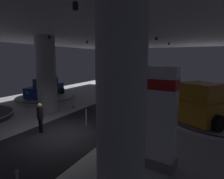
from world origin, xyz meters
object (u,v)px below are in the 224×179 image
(pickup_truck_mid_right, at_px, (216,105))
(visitor_walking_near, at_px, (40,116))
(column_left, at_px, (46,74))
(display_platform_deep_left, at_px, (117,83))
(brand_sign_pylon, at_px, (160,117))
(display_car_mid_left, at_px, (46,88))
(column_right, at_px, (121,104))
(display_car_deep_left, at_px, (117,77))
(display_platform_mid_right, at_px, (217,121))
(display_platform_mid_left, at_px, (46,98))

(pickup_truck_mid_right, relative_size, visitor_walking_near, 3.50)
(column_left, relative_size, display_platform_deep_left, 0.98)
(column_left, bearing_deg, visitor_walking_near, -48.97)
(brand_sign_pylon, relative_size, display_car_mid_left, 0.79)
(column_left, relative_size, brand_sign_pylon, 1.52)
(display_car_mid_left, distance_m, pickup_truck_mid_right, 14.03)
(column_right, relative_size, display_car_deep_left, 1.27)
(column_right, relative_size, column_left, 1.00)
(display_platform_mid_right, xyz_separation_m, pickup_truck_mid_right, (-0.18, -0.27, 1.06))
(display_platform_mid_right, height_order, pickup_truck_mid_right, pickup_truck_mid_right)
(display_car_mid_left, distance_m, display_platform_deep_left, 12.99)
(display_platform_mid_left, xyz_separation_m, display_car_mid_left, (-0.01, 0.03, 0.92))
(column_left, bearing_deg, display_car_deep_left, 96.30)
(column_left, height_order, brand_sign_pylon, column_left)
(display_car_mid_left, bearing_deg, column_right, -36.14)
(visitor_walking_near, bearing_deg, column_left, 131.03)
(display_platform_mid_left, height_order, pickup_truck_mid_right, pickup_truck_mid_right)
(display_platform_mid_left, relative_size, display_car_deep_left, 1.24)
(pickup_truck_mid_right, bearing_deg, display_platform_deep_left, 134.02)
(column_right, relative_size, display_platform_mid_right, 0.97)
(display_platform_deep_left, distance_m, display_platform_mid_right, 18.38)
(column_left, distance_m, display_platform_deep_left, 15.80)
(column_right, bearing_deg, display_platform_mid_left, 143.94)
(column_right, distance_m, display_car_mid_left, 14.53)
(display_platform_mid_left, xyz_separation_m, display_platform_mid_right, (14.20, -0.06, -0.04))
(pickup_truck_mid_right, bearing_deg, display_car_mid_left, 178.53)
(column_right, distance_m, display_platform_deep_left, 23.97)
(brand_sign_pylon, bearing_deg, column_right, -101.90)
(display_platform_mid_left, bearing_deg, visitor_walking_near, -45.32)
(display_platform_mid_left, bearing_deg, column_left, -41.18)
(brand_sign_pylon, distance_m, display_platform_mid_left, 13.75)
(display_platform_mid_left, bearing_deg, display_platform_mid_right, -0.25)
(display_car_mid_left, bearing_deg, column_left, -41.42)
(visitor_walking_near, bearing_deg, pickup_truck_mid_right, 34.19)
(visitor_walking_near, bearing_deg, display_platform_mid_left, 134.68)
(display_car_deep_left, xyz_separation_m, display_platform_mid_right, (12.97, -12.97, -0.94))
(brand_sign_pylon, distance_m, display_car_mid_left, 13.68)
(display_platform_mid_right, relative_size, pickup_truck_mid_right, 1.02)
(column_left, xyz_separation_m, display_car_mid_left, (-2.94, 2.59, -1.63))
(column_right, height_order, display_platform_mid_left, column_right)
(column_left, height_order, display_car_deep_left, column_left)
(display_platform_mid_left, bearing_deg, brand_sign_pylon, -27.34)
(column_left, bearing_deg, brand_sign_pylon, -21.94)
(column_left, bearing_deg, display_platform_mid_left, 138.82)
(column_right, height_order, brand_sign_pylon, column_right)
(column_right, xyz_separation_m, pickup_truck_mid_right, (2.37, 8.15, -1.54))
(column_left, xyz_separation_m, brand_sign_pylon, (9.19, -3.70, -0.87))
(column_left, bearing_deg, pickup_truck_mid_right, 11.40)
(column_right, distance_m, brand_sign_pylon, 2.43)
(column_right, distance_m, visitor_walking_near, 6.63)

